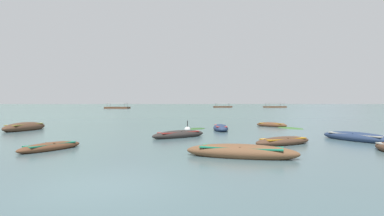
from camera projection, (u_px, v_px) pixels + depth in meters
ground_plane at (189, 104)px, 1507.95m from camera, size 6000.00×6000.00×0.00m
mountain_1 at (67, 65)px, 2142.76m from camera, size 1950.52×1950.52×517.37m
mountain_2 at (188, 68)px, 2174.99m from camera, size 1836.17×1836.17×491.96m
mountain_3 at (295, 79)px, 2300.68m from camera, size 960.00×960.00×362.83m
rowboat_0 at (221, 128)px, 25.26m from camera, size 1.19×3.55×0.61m
rowboat_1 at (271, 125)px, 29.39m from camera, size 2.85×2.86×0.50m
rowboat_2 at (50, 147)px, 14.68m from camera, size 2.41×3.31×0.44m
rowboat_3 at (241, 152)px, 12.70m from camera, size 4.69×2.46×0.66m
rowboat_4 at (283, 141)px, 16.60m from camera, size 3.68×2.65×0.52m
rowboat_6 at (179, 135)px, 20.07m from camera, size 3.69×3.16×0.57m
rowboat_7 at (25, 127)px, 25.29m from camera, size 2.43×4.56×0.82m
rowboat_9 at (357, 137)px, 18.29m from camera, size 3.10×4.65×0.62m
ferry_0 at (275, 107)px, 159.50m from camera, size 11.65×7.12×2.54m
ferry_1 at (117, 107)px, 130.60m from camera, size 10.47×5.74×2.54m
ferry_2 at (223, 107)px, 162.21m from camera, size 9.77×4.79×2.54m
mooring_buoy at (187, 130)px, 24.66m from camera, size 0.49×0.49×0.96m
weed_patch_0 at (196, 129)px, 26.83m from camera, size 2.22×2.35×0.14m
weed_patch_3 at (290, 128)px, 27.47m from camera, size 2.38×3.16×0.14m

